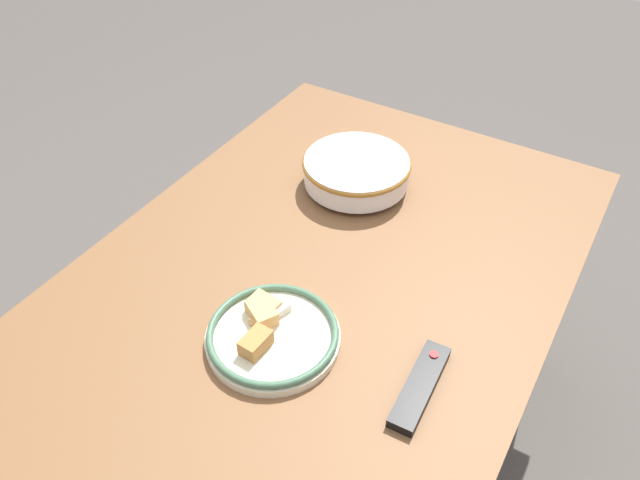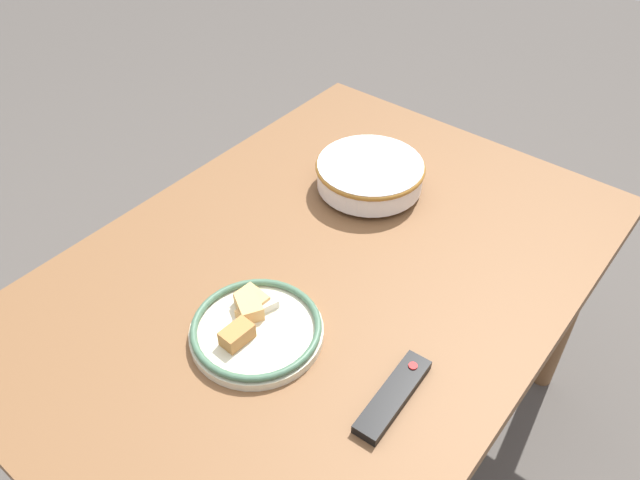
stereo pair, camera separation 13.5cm
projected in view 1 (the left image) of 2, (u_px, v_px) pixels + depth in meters
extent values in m
plane|color=#4C4742|center=(323.00, 441.00, 1.81)|extent=(8.00, 8.00, 0.00)
cube|color=brown|center=(325.00, 273.00, 1.35)|extent=(1.36, 0.95, 0.04)
cylinder|color=brown|center=(313.00, 196.00, 2.13)|extent=(0.06, 0.06, 0.67)
cylinder|color=brown|center=(550.00, 284.00, 1.82)|extent=(0.06, 0.06, 0.67)
cylinder|color=silver|center=(356.00, 183.00, 1.55)|extent=(0.12, 0.12, 0.01)
cylinder|color=silver|center=(356.00, 171.00, 1.53)|extent=(0.26, 0.26, 0.06)
cylinder|color=#B75B23|center=(356.00, 172.00, 1.53)|extent=(0.23, 0.23, 0.05)
torus|color=#936023|center=(357.00, 163.00, 1.51)|extent=(0.27, 0.27, 0.01)
cylinder|color=beige|center=(273.00, 338.00, 1.18)|extent=(0.26, 0.26, 0.02)
torus|color=#42664C|center=(273.00, 333.00, 1.17)|extent=(0.25, 0.25, 0.01)
cube|color=tan|center=(263.00, 306.00, 1.21)|extent=(0.05, 0.06, 0.03)
cube|color=#B2753D|center=(256.00, 343.00, 1.14)|extent=(0.06, 0.04, 0.03)
cube|color=tan|center=(262.00, 313.00, 1.20)|extent=(0.07, 0.07, 0.03)
cube|color=silver|center=(277.00, 308.00, 1.22)|extent=(0.06, 0.05, 0.02)
cube|color=tan|center=(263.00, 317.00, 1.20)|extent=(0.05, 0.04, 0.02)
cube|color=black|center=(420.00, 386.00, 1.10)|extent=(0.20, 0.06, 0.02)
cylinder|color=red|center=(434.00, 354.00, 1.14)|extent=(0.02, 0.02, 0.00)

